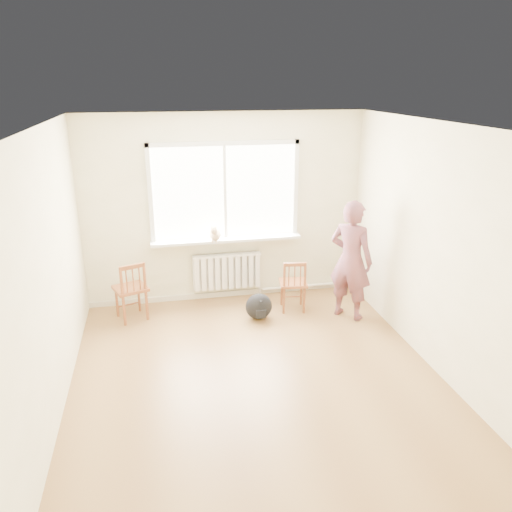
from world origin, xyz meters
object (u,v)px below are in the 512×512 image
chair_left (132,291)px  person (351,260)px  backpack (259,306)px  chair_right (293,285)px  cat (215,234)px

chair_left → person: (2.90, -0.50, 0.40)m
backpack → person: bearing=-7.9°
backpack → chair_right: bearing=17.0°
person → cat: bearing=21.0°
chair_left → backpack: chair_left is taller
cat → chair_right: bearing=-12.8°
chair_right → backpack: size_ratio=2.07×
chair_left → backpack: size_ratio=2.28×
chair_right → cat: bearing=-17.2°
chair_left → person: 2.97m
chair_left → backpack: bearing=148.6°
backpack → cat: bearing=127.3°
chair_left → chair_right: 2.22m
person → backpack: (-1.22, 0.17, -0.64)m
person → chair_right: bearing=20.9°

